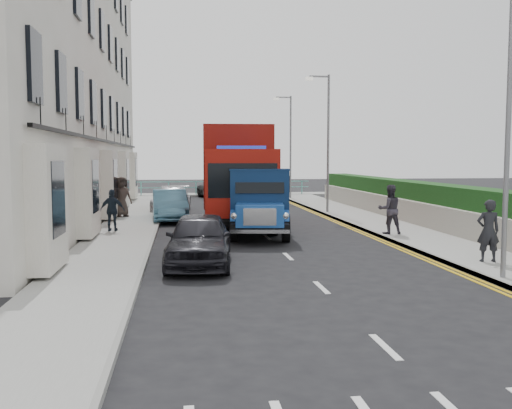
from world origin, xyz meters
The scene contains 22 objects.
ground centered at (0.00, 0.00, 0.00)m, with size 120.00×120.00×0.00m, color black.
pavement_west centered at (-5.20, 9.00, 0.06)m, with size 2.40×38.00×0.12m, color gray.
pavement_east centered at (5.30, 9.00, 0.06)m, with size 2.60×38.00×0.12m, color gray.
promenade centered at (0.00, 29.00, 0.06)m, with size 30.00×2.50×0.12m, color gray.
sea_plane centered at (0.00, 60.00, 0.00)m, with size 120.00×120.00×0.00m, color slate.
terrace_west centered at (-9.47, 13.00, 7.17)m, with size 6.31×30.20×14.25m.
garden_east centered at (7.21, 9.00, 0.90)m, with size 1.45×28.00×1.75m.
seafront_railing centered at (0.00, 28.20, 0.58)m, with size 13.00×0.08×1.11m.
lamp_near centered at (4.18, -2.00, 4.00)m, with size 1.23×0.18×7.00m.
lamp_mid centered at (4.18, 14.00, 4.00)m, with size 1.23×0.18×7.00m.
lamp_far centered at (4.18, 24.00, 4.00)m, with size 1.23×0.18×7.00m.
bedford_lorry centered at (-0.32, 5.76, 1.13)m, with size 2.67×5.36×2.44m.
red_lorry centered at (-0.77, 9.65, 2.22)m, with size 3.03×8.06×4.16m.
parked_car_front centered at (-2.60, 1.00, 0.71)m, with size 1.67×4.14×1.41m, color black.
parked_car_mid centered at (-3.60, 12.00, 0.71)m, with size 1.49×4.29×1.41m, color #5596B7.
parked_car_rear centered at (-3.60, 16.61, 0.66)m, with size 1.86×4.57×1.33m, color #B1AFB4.
seafront_car_left centered at (-0.50, 26.15, 0.67)m, with size 2.23×4.83×1.34m, color black.
seafront_car_right centered at (3.31, 26.81, 0.80)m, with size 1.90×4.72×1.61m, color silver.
pedestrian_east_near centered at (4.99, -0.11, 0.95)m, with size 0.60×0.40×1.66m, color black.
pedestrian_east_far centered at (4.40, 5.56, 1.01)m, with size 0.86×0.67×1.78m, color #322D38.
pedestrian_west_near centered at (-5.64, 7.63, 0.90)m, with size 0.92×0.38×1.57m, color #1A242F.
pedestrian_west_far centered at (-5.82, 12.88, 1.05)m, with size 0.91×0.59×1.87m, color #3A2F2A.
Camera 1 is at (-3.06, -14.15, 2.89)m, focal length 40.00 mm.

